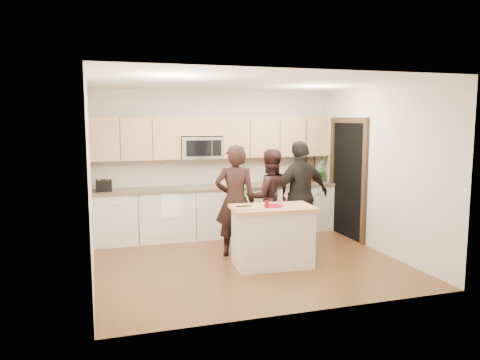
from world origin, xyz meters
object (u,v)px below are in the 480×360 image
object	(u,v)px
woman_left	(235,201)
woman_center	(270,198)
toaster	(104,185)
woman_right	(301,196)
island	(272,236)

from	to	relation	value
woman_left	woman_center	world-z (taller)	woman_left
woman_center	toaster	bearing A→B (deg)	-13.08
woman_center	woman_right	world-z (taller)	woman_right
woman_right	island	bearing A→B (deg)	30.42
island	woman_right	bearing A→B (deg)	46.24
toaster	woman_center	world-z (taller)	woman_center
island	woman_left	distance (m)	0.89
woman_center	woman_right	xyz separation A→B (m)	(0.42, -0.35, 0.08)
woman_center	woman_right	distance (m)	0.55
island	toaster	bearing A→B (deg)	143.76
island	woman_center	size ratio (longest dim) A/B	0.75
woman_left	island	bearing A→B (deg)	132.84
woman_left	woman_center	bearing A→B (deg)	-138.59
woman_left	woman_right	distance (m)	1.14
woman_left	woman_center	distance (m)	0.82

